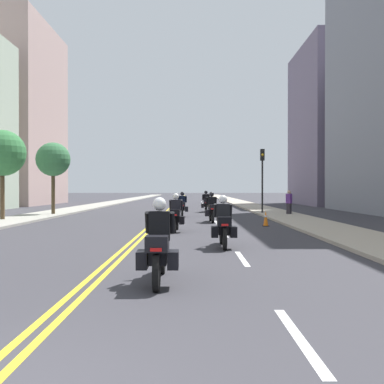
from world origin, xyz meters
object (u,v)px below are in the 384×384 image
Objects in this scene: motorcycle_4 at (182,206)px; traffic_light_near at (262,169)px; street_tree_1 at (52,160)px; motorcycle_1 at (223,226)px; pedestrian_0 at (289,202)px; motorcycle_2 at (175,216)px; motorcycle_3 at (211,210)px; traffic_cone_0 at (265,218)px; motorcycle_0 at (159,248)px; motorcycle_5 at (205,203)px; pedestrian_1 at (288,203)px; street_tree_0 at (1,153)px.

motorcycle_4 is 0.46× the size of traffic_light_near.
traffic_light_near is 0.93× the size of street_tree_1.
motorcycle_1 is 17.66m from pedestrian_0.
street_tree_1 reaches higher than motorcycle_2.
motorcycle_3 is (1.74, 5.08, 0.00)m from motorcycle_2.
motorcycle_3 is at bearing 70.74° from pedestrian_0.
motorcycle_4 is at bearing 120.61° from traffic_cone_0.
motorcycle_1 is 5.16m from motorcycle_2.
traffic_light_near reaches higher than motorcycle_0.
motorcycle_5 is at bearing 85.79° from motorcycle_0.
traffic_cone_0 is 0.46× the size of pedestrian_0.
motorcycle_4 is (0.00, 19.68, 0.00)m from motorcycle_0.
pedestrian_1 is at bearing 44.57° from motorcycle_3.
motorcycle_4 is at bearing 21.87° from street_tree_0.
street_tree_0 is at bearing 121.61° from motorcycle_0.
street_tree_1 is (-16.00, -0.84, 2.88)m from pedestrian_0.
motorcycle_0 reaches higher than motorcycle_3.
pedestrian_1 is 17.86m from street_tree_0.
motorcycle_4 is 1.25× the size of pedestrian_1.
motorcycle_2 is 2.80× the size of traffic_cone_0.
traffic_cone_0 is (2.46, -12.58, -0.30)m from motorcycle_5.
street_tree_0 is (-17.15, -6.03, 2.90)m from pedestrian_0.
motorcycle_1 is 9.98m from motorcycle_3.
motorcycle_3 is at bearing -3.41° from street_tree_0.
motorcycle_5 is at bearing -10.64° from pedestrian_0.
traffic_light_near reaches higher than motorcycle_2.
traffic_light_near is 3.14m from pedestrian_1.
pedestrian_1 is at bearing 96.60° from pedestrian_0.
street_tree_0 is at bearing -112.65° from pedestrian_1.
pedestrian_1 is (2.91, 8.12, 0.50)m from traffic_cone_0.
street_tree_1 reaches higher than motorcycle_3.
street_tree_0 is at bearing 40.21° from pedestrian_0.
pedestrian_0 is (5.63, -3.45, 0.17)m from motorcycle_5.
pedestrian_0 reaches higher than motorcycle_2.
street_tree_0 is at bearing 174.55° from motorcycle_3.
traffic_light_near is (5.55, 2.60, 2.49)m from motorcycle_4.
motorcycle_3 is (0.10, 9.98, 0.00)m from motorcycle_1.
traffic_light_near is (5.55, 22.27, 2.49)m from motorcycle_0.
traffic_light_near is at bearing -37.83° from motorcycle_5.
motorcycle_0 is 0.46× the size of street_tree_0.
motorcycle_1 is 0.48× the size of traffic_light_near.
motorcycle_1 reaches higher than traffic_cone_0.
motorcycle_2 is 5.37m from motorcycle_3.
traffic_light_near is at bearing 23.05° from street_tree_0.
motorcycle_2 is 0.46× the size of traffic_light_near.
pedestrian_1 is (-0.26, -1.01, 0.03)m from pedestrian_0.
pedestrian_1 is (5.49, 15.69, 0.21)m from motorcycle_1.
traffic_light_near is (3.87, 7.22, 2.49)m from motorcycle_3.
motorcycle_4 is 0.93× the size of motorcycle_5.
motorcycle_1 is 1.00× the size of motorcycle_3.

